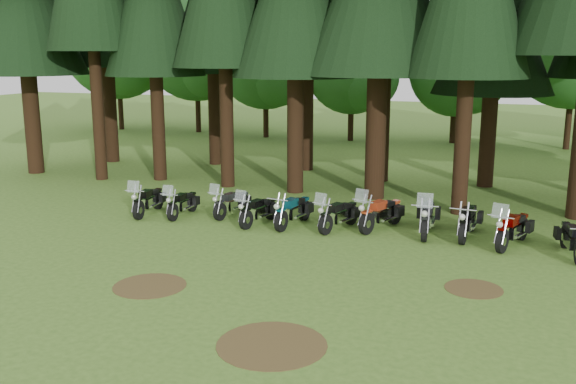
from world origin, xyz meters
The scene contains 20 objects.
ground centered at (0.00, 0.00, 0.00)m, with size 120.00×120.00×0.00m, color #426C23.
decid_0 centered at (-22.10, 25.26, 5.90)m, with size 8.00×7.78×10.00m.
decid_1 centered at (-15.99, 25.76, 5.83)m, with size 7.91×7.69×9.88m.
decid_2 centered at (-10.43, 24.78, 4.95)m, with size 6.72×6.53×8.40m.
decid_3 centered at (-4.71, 25.13, 4.51)m, with size 6.12×5.95×7.65m.
decid_4 centered at (1.58, 26.32, 4.37)m, with size 5.93×5.76×7.41m.
dirt_patch_0 centered at (-3.00, -2.00, 0.01)m, with size 1.80×1.80×0.01m, color #4C3D1E.
dirt_patch_1 centered at (4.50, 0.50, 0.01)m, with size 1.40×1.40×0.01m, color #4C3D1E.
dirt_patch_2 centered at (1.00, -4.00, 0.01)m, with size 2.20×2.20×0.01m, color #4C3D1E.
motorcycle_0 centered at (-6.86, 4.16, 0.47)m, with size 0.54×2.25×1.41m.
motorcycle_1 centered at (-5.59, 4.32, 0.43)m, with size 0.39×2.06×1.30m.
motorcycle_2 centered at (-3.98, 4.94, 0.44)m, with size 0.65×2.10×1.32m.
motorcycle_3 centered at (-2.68, 4.23, 0.45)m, with size 0.71×2.15×1.35m.
motorcycle_4 centered at (-1.54, 4.46, 0.48)m, with size 0.49×2.30×0.94m.
motorcycle_5 centered at (-0.01, 4.51, 0.47)m, with size 0.93×2.19×1.39m.
motorcycle_6 centered at (1.26, 5.03, 0.50)m, with size 1.14×2.34×1.51m.
motorcycle_7 centered at (2.74, 4.93, 0.53)m, with size 0.51×2.51×1.57m.
motorcycle_8 centered at (3.97, 5.03, 0.49)m, with size 0.41×2.38×0.97m.
motorcycle_9 centered at (5.29, 4.49, 0.50)m, with size 1.05×2.35×1.51m.
motorcycle_10 centered at (6.89, 4.05, 0.48)m, with size 0.68×2.28×1.43m.
Camera 1 is at (5.26, -14.83, 5.63)m, focal length 40.00 mm.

